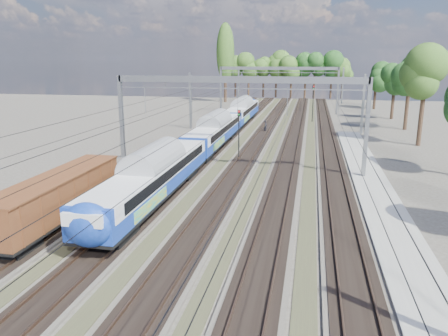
% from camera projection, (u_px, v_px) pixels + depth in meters
% --- Properties ---
extents(track_bed, '(21.00, 130.00, 0.34)m').
position_uv_depth(track_bed, '(257.00, 143.00, 55.82)').
color(track_bed, '#47423A').
rests_on(track_bed, ground).
extents(platform, '(3.00, 70.00, 0.30)m').
position_uv_depth(platform, '(386.00, 215.00, 29.75)').
color(platform, gray).
rests_on(platform, ground).
extents(catenary, '(25.65, 130.00, 9.00)m').
position_uv_depth(catenary, '(267.00, 89.00, 61.53)').
color(catenary, slate).
rests_on(catenary, ground).
extents(tree_belt, '(40.55, 101.76, 11.66)m').
position_uv_depth(tree_belt, '(320.00, 69.00, 95.32)').
color(tree_belt, black).
rests_on(tree_belt, ground).
extents(poplar, '(4.40, 4.40, 19.04)m').
position_uv_depth(poplar, '(225.00, 53.00, 106.10)').
color(poplar, black).
rests_on(poplar, ground).
extents(emu_train, '(2.96, 62.70, 4.33)m').
position_uv_depth(emu_train, '(214.00, 128.00, 51.51)').
color(emu_train, black).
rests_on(emu_train, ground).
extents(freight_boxcar, '(2.58, 12.47, 3.22)m').
position_uv_depth(freight_boxcar, '(58.00, 197.00, 27.92)').
color(freight_boxcar, black).
rests_on(freight_boxcar, ground).
extents(worker, '(0.49, 0.69, 1.78)m').
position_uv_depth(worker, '(266.00, 126.00, 63.82)').
color(worker, black).
rests_on(worker, ground).
extents(signal_near, '(0.38, 0.35, 5.34)m').
position_uv_depth(signal_near, '(239.00, 129.00, 45.93)').
color(signal_near, black).
rests_on(signal_near, ground).
extents(signal_far, '(0.44, 0.41, 6.15)m').
position_uv_depth(signal_far, '(313.00, 99.00, 73.82)').
color(signal_far, black).
rests_on(signal_far, ground).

